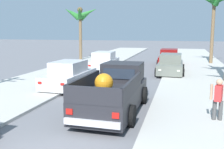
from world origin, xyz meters
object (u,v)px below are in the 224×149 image
car_right_mid (171,65)px  pedestrian (218,98)px  car_right_far (169,58)px  palm_tree_left_back (215,3)px  palm_tree_left_fore (80,17)px  pickup_truck (115,91)px  car_left_near (69,75)px  car_right_near (104,62)px

car_right_mid → pedestrian: (2.02, -10.17, 0.20)m
car_right_far → palm_tree_left_back: (3.97, 1.96, 5.13)m
car_right_mid → palm_tree_left_fore: bearing=145.0°
palm_tree_left_fore → pickup_truck: bearing=-64.0°
car_right_far → car_right_mid: bearing=-86.2°
palm_tree_left_fore → pedestrian: (11.95, -17.13, -3.83)m
pickup_truck → car_right_far: 14.94m
car_left_near → car_right_mid: 8.21m
pickup_truck → car_right_far: bearing=84.2°
car_left_near → pedestrian: size_ratio=2.70×
pickup_truck → pedestrian: bearing=-8.0°
car_left_near → palm_tree_left_back: 16.93m
car_right_near → pickup_truck: bearing=-71.0°
car_right_mid → pedestrian: pedestrian is taller
car_right_near → palm_tree_left_back: size_ratio=0.62×
palm_tree_left_fore → car_left_near: bearing=-71.0°
pickup_truck → car_left_near: size_ratio=1.22×
car_right_near → palm_tree_left_back: (9.02, 6.53, 5.13)m
pickup_truck → car_right_mid: pickup_truck is taller
pickup_truck → palm_tree_left_fore: palm_tree_left_fore is taller
car_right_near → palm_tree_left_back: bearing=35.9°
car_left_near → palm_tree_left_fore: (-4.51, 13.12, 4.04)m
palm_tree_left_back → car_right_mid: bearing=-116.8°
car_left_near → car_right_far: same height
car_right_mid → pedestrian: bearing=-78.8°
car_left_near → pickup_truck: bearing=-44.1°
car_right_near → car_right_mid: 5.43m
car_right_far → palm_tree_left_fore: palm_tree_left_fore is taller
car_right_mid → palm_tree_left_back: size_ratio=0.61×
car_right_far → palm_tree_left_back: palm_tree_left_back is taller
pedestrian → car_right_far: bearing=98.7°
car_right_mid → palm_tree_left_fore: (-9.93, 6.96, 4.04)m
car_left_near → car_right_mid: size_ratio=1.01×
car_right_far → palm_tree_left_back: size_ratio=0.61×
car_left_near → car_right_mid: bearing=48.6°
palm_tree_left_fore → car_right_near: bearing=-54.2°
car_right_mid → car_right_far: bearing=93.8°
car_right_far → palm_tree_left_fore: 10.55m
car_right_mid → pickup_truck: bearing=-100.8°
car_left_near → pedestrian: pedestrian is taller
car_right_near → pedestrian: 13.13m
palm_tree_left_back → car_left_near: bearing=-124.1°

